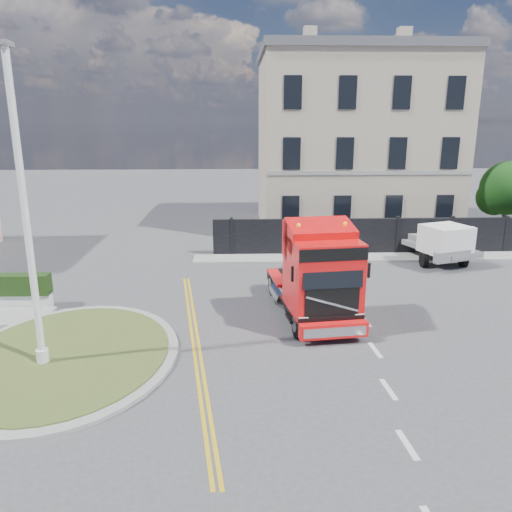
{
  "coord_description": "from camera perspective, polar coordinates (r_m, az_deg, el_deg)",
  "views": [
    {
      "loc": [
        -1.7,
        -17.21,
        7.05
      ],
      "look_at": [
        -0.95,
        2.22,
        1.8
      ],
      "focal_mm": 35.0,
      "sensor_mm": 36.0,
      "label": 1
    }
  ],
  "objects": [
    {
      "name": "hoarding_fence",
      "position": [
        28.13,
        14.91,
        2.18
      ],
      "size": [
        18.8,
        0.25,
        2.0
      ],
      "color": "black",
      "rests_on": "ground"
    },
    {
      "name": "pavement_far",
      "position": [
        27.36,
        14.21,
        -0.16
      ],
      "size": [
        20.0,
        1.6,
        0.12
      ],
      "primitive_type": "cube",
      "color": "gray",
      "rests_on": "ground"
    },
    {
      "name": "ground",
      "position": [
        18.67,
        3.2,
        -7.1
      ],
      "size": [
        120.0,
        120.0,
        0.0
      ],
      "primitive_type": "plane",
      "color": "#424244",
      "rests_on": "ground"
    },
    {
      "name": "traffic_island",
      "position": [
        16.69,
        -20.87,
        -10.64
      ],
      "size": [
        6.8,
        6.8,
        0.17
      ],
      "color": "gray",
      "rests_on": "ground"
    },
    {
      "name": "tree",
      "position": [
        33.67,
        26.53,
        6.71
      ],
      "size": [
        3.2,
        3.2,
        4.8
      ],
      "color": "#382619",
      "rests_on": "ground"
    },
    {
      "name": "georgian_building",
      "position": [
        34.6,
        10.92,
        12.73
      ],
      "size": [
        12.3,
        10.3,
        12.8
      ],
      "color": "#B2A18D",
      "rests_on": "ground"
    },
    {
      "name": "flatbed_pickup",
      "position": [
        27.0,
        20.32,
        1.5
      ],
      "size": [
        3.57,
        5.52,
        2.1
      ],
      "rotation": [
        0.0,
        0.0,
        0.34
      ],
      "color": "slate",
      "rests_on": "ground"
    },
    {
      "name": "lamppost_island",
      "position": [
        15.07,
        -24.91,
        4.72
      ],
      "size": [
        0.28,
        0.56,
        9.02
      ],
      "color": "silver",
      "rests_on": "ground"
    },
    {
      "name": "truck",
      "position": [
        17.98,
        7.02,
        -2.54
      ],
      "size": [
        2.98,
        6.31,
        3.65
      ],
      "rotation": [
        0.0,
        0.0,
        0.12
      ],
      "color": "black",
      "rests_on": "ground"
    }
  ]
}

